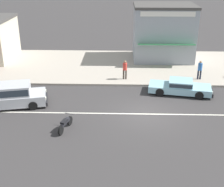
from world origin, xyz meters
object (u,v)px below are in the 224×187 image
Objects in this scene: sedan_pale_blue_2 at (180,87)px; pedestrian_by_shop at (125,68)px; minivan_silver_1 at (10,94)px; pedestrian_near_clock at (200,69)px; motorcycle_0 at (66,123)px; shopfront_mid_block at (163,32)px.

sedan_pale_blue_2 is 4.88m from pedestrian_by_shop.
pedestrian_near_clock is at bearing 20.79° from minivan_silver_1.
minivan_silver_1 is at bearing 143.77° from motorcycle_0.
pedestrian_near_clock is at bearing 53.57° from sedan_pale_blue_2.
sedan_pale_blue_2 is 2.81× the size of motorcycle_0.
pedestrian_near_clock is at bearing 1.48° from pedestrian_by_shop.
pedestrian_near_clock is (13.91, 5.28, 0.22)m from minivan_silver_1.
pedestrian_near_clock reaches higher than sedan_pale_blue_2.
sedan_pale_blue_2 is at bearing -32.07° from pedestrian_by_shop.
sedan_pale_blue_2 is at bearing 12.09° from minivan_silver_1.
minivan_silver_1 is at bearing -135.66° from shopfront_mid_block.
motorcycle_0 is at bearing -143.42° from sedan_pale_blue_2.
sedan_pale_blue_2 is 3.44m from pedestrian_near_clock.
sedan_pale_blue_2 reaches higher than motorcycle_0.
pedestrian_by_shop is (7.78, 5.12, 0.22)m from minivan_silver_1.
motorcycle_0 is 1.10× the size of pedestrian_near_clock.
minivan_silver_1 is at bearing -159.21° from pedestrian_near_clock.
pedestrian_by_shop is 0.27× the size of shopfront_mid_block.
pedestrian_by_shop reaches higher than pedestrian_near_clock.
pedestrian_near_clock is 0.27× the size of shopfront_mid_block.
pedestrian_by_shop is at bearing 33.35° from minivan_silver_1.
sedan_pale_blue_2 is at bearing -87.60° from shopfront_mid_block.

